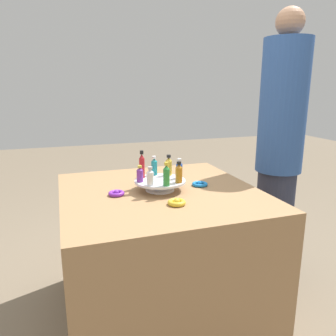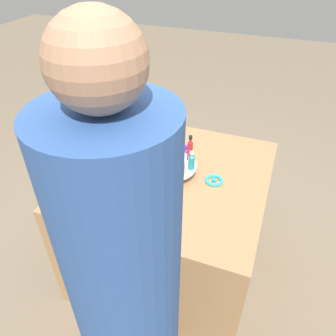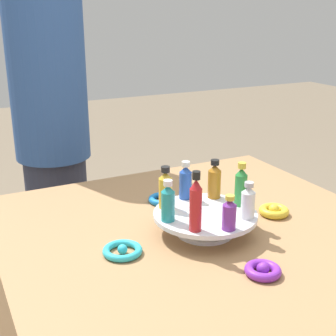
{
  "view_description": "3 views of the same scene",
  "coord_description": "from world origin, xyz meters",
  "px_view_note": "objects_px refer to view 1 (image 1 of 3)",
  "views": [
    {
      "loc": [
        -1.64,
        0.5,
        1.32
      ],
      "look_at": [
        0.01,
        -0.05,
        0.89
      ],
      "focal_mm": 35.0,
      "sensor_mm": 36.0,
      "label": 1
    },
    {
      "loc": [
        0.49,
        -1.37,
        1.89
      ],
      "look_at": [
        0.03,
        -0.14,
        0.9
      ],
      "focal_mm": 35.0,
      "sensor_mm": 36.0,
      "label": 2
    },
    {
      "loc": [
        0.6,
        0.98,
        1.34
      ],
      "look_at": [
        0.03,
        -0.16,
        0.91
      ],
      "focal_mm": 50.0,
      "sensor_mm": 36.0,
      "label": 3
    }
  ],
  "objects_px": {
    "bottle_blue": "(179,169)",
    "ribbon_bow_purple": "(116,193)",
    "display_stand": "(160,183)",
    "bottle_teal": "(154,166)",
    "bottle_green": "(167,175)",
    "bottle_amber": "(179,173)",
    "ribbon_bow_teal": "(147,178)",
    "bottle_red": "(142,165)",
    "ribbon_bow_blue": "(200,184)",
    "person_figure": "(279,149)",
    "bottle_clear": "(150,177)",
    "bottle_gold": "(169,166)",
    "ribbon_bow_gold": "(177,202)",
    "bottle_purple": "(140,174)"
  },
  "relations": [
    {
      "from": "ribbon_bow_gold",
      "to": "bottle_purple",
      "type": "bearing_deg",
      "value": 26.78
    },
    {
      "from": "bottle_clear",
      "to": "bottle_blue",
      "type": "bearing_deg",
      "value": -66.19
    },
    {
      "from": "bottle_blue",
      "to": "ribbon_bow_teal",
      "type": "height_order",
      "value": "bottle_blue"
    },
    {
      "from": "bottle_amber",
      "to": "bottle_gold",
      "type": "xyz_separation_m",
      "value": [
        0.16,
        0.0,
        0.0
      ]
    },
    {
      "from": "bottle_gold",
      "to": "ribbon_bow_teal",
      "type": "relative_size",
      "value": 1.19
    },
    {
      "from": "bottle_teal",
      "to": "bottle_amber",
      "type": "bearing_deg",
      "value": -156.19
    },
    {
      "from": "ribbon_bow_blue",
      "to": "ribbon_bow_purple",
      "type": "bearing_deg",
      "value": 92.17
    },
    {
      "from": "ribbon_bow_teal",
      "to": "bottle_blue",
      "type": "bearing_deg",
      "value": -153.22
    },
    {
      "from": "bottle_amber",
      "to": "bottle_red",
      "type": "height_order",
      "value": "bottle_red"
    },
    {
      "from": "ribbon_bow_blue",
      "to": "ribbon_bow_purple",
      "type": "distance_m",
      "value": 0.48
    },
    {
      "from": "display_stand",
      "to": "bottle_green",
      "type": "distance_m",
      "value": 0.13
    },
    {
      "from": "bottle_blue",
      "to": "person_figure",
      "type": "distance_m",
      "value": 0.82
    },
    {
      "from": "bottle_clear",
      "to": "ribbon_bow_blue",
      "type": "distance_m",
      "value": 0.34
    },
    {
      "from": "ribbon_bow_teal",
      "to": "person_figure",
      "type": "distance_m",
      "value": 0.93
    },
    {
      "from": "bottle_teal",
      "to": "bottle_red",
      "type": "relative_size",
      "value": 0.72
    },
    {
      "from": "bottle_red",
      "to": "bottle_clear",
      "type": "relative_size",
      "value": 1.56
    },
    {
      "from": "bottle_amber",
      "to": "bottle_red",
      "type": "distance_m",
      "value": 0.22
    },
    {
      "from": "bottle_blue",
      "to": "bottle_purple",
      "type": "height_order",
      "value": "bottle_blue"
    },
    {
      "from": "bottle_amber",
      "to": "bottle_blue",
      "type": "relative_size",
      "value": 1.02
    },
    {
      "from": "bottle_amber",
      "to": "ribbon_bow_teal",
      "type": "distance_m",
      "value": 0.35
    },
    {
      "from": "ribbon_bow_teal",
      "to": "bottle_amber",
      "type": "bearing_deg",
      "value": -164.26
    },
    {
      "from": "bottle_clear",
      "to": "person_figure",
      "type": "distance_m",
      "value": 1.02
    },
    {
      "from": "ribbon_bow_purple",
      "to": "bottle_green",
      "type": "bearing_deg",
      "value": -112.75
    },
    {
      "from": "display_stand",
      "to": "ribbon_bow_gold",
      "type": "distance_m",
      "value": 0.24
    },
    {
      "from": "ribbon_bow_blue",
      "to": "bottle_teal",
      "type": "bearing_deg",
      "value": 67.25
    },
    {
      "from": "bottle_clear",
      "to": "ribbon_bow_purple",
      "type": "xyz_separation_m",
      "value": [
        0.07,
        0.16,
        -0.09
      ]
    },
    {
      "from": "ribbon_bow_blue",
      "to": "bottle_red",
      "type": "bearing_deg",
      "value": 78.1
    },
    {
      "from": "display_stand",
      "to": "bottle_amber",
      "type": "xyz_separation_m",
      "value": [
        -0.08,
        -0.08,
        0.07
      ]
    },
    {
      "from": "display_stand",
      "to": "ribbon_bow_gold",
      "type": "bearing_deg",
      "value": -177.83
    },
    {
      "from": "ribbon_bow_gold",
      "to": "person_figure",
      "type": "bearing_deg",
      "value": -64.24
    },
    {
      "from": "bottle_purple",
      "to": "bottle_blue",
      "type": "bearing_deg",
      "value": -88.69
    },
    {
      "from": "bottle_green",
      "to": "ribbon_bow_purple",
      "type": "bearing_deg",
      "value": 67.25
    },
    {
      "from": "bottle_green",
      "to": "person_figure",
      "type": "relative_size",
      "value": 0.07
    },
    {
      "from": "bottle_amber",
      "to": "bottle_teal",
      "type": "relative_size",
      "value": 1.03
    },
    {
      "from": "bottle_gold",
      "to": "person_figure",
      "type": "relative_size",
      "value": 0.07
    },
    {
      "from": "bottle_gold",
      "to": "bottle_clear",
      "type": "distance_m",
      "value": 0.22
    },
    {
      "from": "bottle_blue",
      "to": "bottle_red",
      "type": "bearing_deg",
      "value": 68.81
    },
    {
      "from": "bottle_gold",
      "to": "ribbon_bow_teal",
      "type": "xyz_separation_m",
      "value": [
        0.16,
        0.09,
        -0.1
      ]
    },
    {
      "from": "display_stand",
      "to": "bottle_teal",
      "type": "relative_size",
      "value": 2.53
    },
    {
      "from": "bottle_teal",
      "to": "ribbon_bow_teal",
      "type": "distance_m",
      "value": 0.17
    },
    {
      "from": "bottle_blue",
      "to": "ribbon_bow_purple",
      "type": "height_order",
      "value": "bottle_blue"
    },
    {
      "from": "bottle_blue",
      "to": "bottle_purple",
      "type": "relative_size",
      "value": 1.23
    },
    {
      "from": "bottle_gold",
      "to": "ribbon_bow_teal",
      "type": "distance_m",
      "value": 0.21
    },
    {
      "from": "bottle_teal",
      "to": "ribbon_bow_teal",
      "type": "xyz_separation_m",
      "value": [
        0.13,
        0.01,
        -0.1
      ]
    },
    {
      "from": "bottle_red",
      "to": "ribbon_bow_blue",
      "type": "relative_size",
      "value": 1.7
    },
    {
      "from": "display_stand",
      "to": "bottle_blue",
      "type": "height_order",
      "value": "bottle_blue"
    },
    {
      "from": "ribbon_bow_blue",
      "to": "ribbon_bow_teal",
      "type": "relative_size",
      "value": 0.91
    },
    {
      "from": "bottle_clear",
      "to": "ribbon_bow_purple",
      "type": "height_order",
      "value": "bottle_clear"
    },
    {
      "from": "bottle_green",
      "to": "ribbon_bow_teal",
      "type": "distance_m",
      "value": 0.37
    },
    {
      "from": "bottle_clear",
      "to": "ribbon_bow_blue",
      "type": "relative_size",
      "value": 1.09
    }
  ]
}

